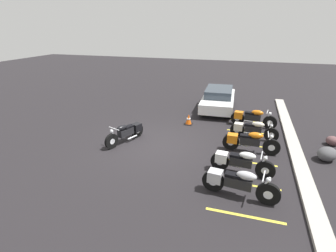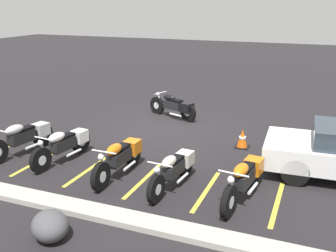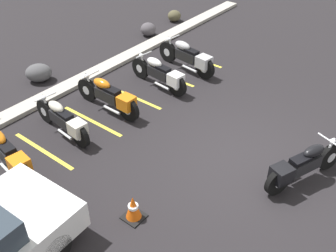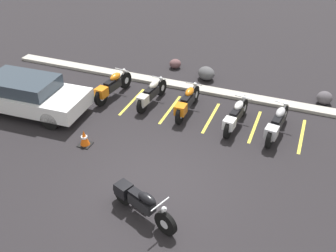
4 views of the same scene
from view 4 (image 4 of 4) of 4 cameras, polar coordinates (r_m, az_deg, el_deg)
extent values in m
plane|color=black|center=(11.04, -1.86, -8.66)|extent=(60.00, 60.00, 0.00)
cylinder|color=black|center=(9.62, -0.34, -13.93)|extent=(0.64, 0.34, 0.64)
cylinder|color=silver|center=(9.62, -0.34, -13.93)|extent=(0.27, 0.20, 0.24)
cylinder|color=black|center=(10.40, -6.56, -9.70)|extent=(0.64, 0.34, 0.64)
cylinder|color=silver|center=(10.40, -6.56, -9.70)|extent=(0.27, 0.20, 0.24)
cube|color=black|center=(9.91, -3.83, -11.01)|extent=(0.79, 0.52, 0.29)
ellipsoid|color=black|center=(9.62, -3.06, -10.45)|extent=(0.60, 0.43, 0.23)
cube|color=black|center=(9.86, -4.55, -9.74)|extent=(0.48, 0.37, 0.08)
cube|color=black|center=(10.25, -6.44, -9.11)|extent=(0.49, 0.47, 0.33)
cylinder|color=silver|center=(9.49, -0.88, -12.54)|extent=(0.26, 0.15, 0.52)
cylinder|color=silver|center=(9.33, -1.16, -11.28)|extent=(0.25, 0.58, 0.04)
sphere|color=silver|center=(9.33, -0.58, -11.99)|extent=(0.14, 0.14, 0.14)
cylinder|color=silver|center=(10.31, -4.18, -11.13)|extent=(0.53, 0.26, 0.07)
cylinder|color=black|center=(15.76, -6.20, 6.62)|extent=(0.21, 0.68, 0.67)
cylinder|color=silver|center=(15.76, -6.20, 6.62)|extent=(0.16, 0.27, 0.26)
cylinder|color=black|center=(14.66, -9.67, 4.14)|extent=(0.21, 0.68, 0.67)
cylinder|color=silver|center=(14.66, -9.67, 4.14)|extent=(0.16, 0.27, 0.26)
cube|color=black|center=(15.10, -8.03, 5.86)|extent=(0.38, 0.80, 0.31)
ellipsoid|color=orange|center=(15.12, -7.66, 7.10)|extent=(0.34, 0.60, 0.24)
cube|color=black|center=(14.88, -8.49, 6.28)|extent=(0.30, 0.48, 0.08)
cube|color=orange|center=(14.61, -9.62, 4.85)|extent=(0.42, 0.45, 0.35)
cylinder|color=silver|center=(15.56, -6.51, 7.31)|extent=(0.10, 0.27, 0.54)
cylinder|color=silver|center=(15.40, -6.71, 8.10)|extent=(0.63, 0.12, 0.04)
sphere|color=silver|center=(15.53, -6.41, 8.02)|extent=(0.14, 0.14, 0.14)
cylinder|color=silver|center=(15.14, -8.95, 4.56)|extent=(0.14, 0.56, 0.07)
cylinder|color=black|center=(15.17, -0.95, 5.60)|extent=(0.17, 0.64, 0.63)
cylinder|color=silver|center=(15.17, -0.95, 5.60)|extent=(0.14, 0.25, 0.24)
cylinder|color=black|center=(14.05, -3.77, 3.09)|extent=(0.17, 0.64, 0.63)
cylinder|color=silver|center=(14.05, -3.77, 3.09)|extent=(0.14, 0.25, 0.24)
cube|color=black|center=(14.50, -2.41, 4.81)|extent=(0.34, 0.75, 0.29)
ellipsoid|color=beige|center=(14.52, -2.07, 6.02)|extent=(0.30, 0.55, 0.23)
cube|color=black|center=(14.28, -2.75, 5.20)|extent=(0.27, 0.44, 0.08)
cube|color=beige|center=(14.00, -3.69, 3.78)|extent=(0.38, 0.41, 0.32)
cylinder|color=silver|center=(14.97, -1.17, 6.26)|extent=(0.08, 0.25, 0.51)
cylinder|color=silver|center=(14.81, -1.28, 7.02)|extent=(0.59, 0.09, 0.03)
sphere|color=silver|center=(14.94, -1.05, 6.95)|extent=(0.13, 0.13, 0.13)
cylinder|color=silver|center=(14.51, -3.30, 3.53)|extent=(0.12, 0.53, 0.07)
cylinder|color=black|center=(14.69, 3.94, 4.62)|extent=(0.13, 0.67, 0.67)
cylinder|color=silver|center=(14.69, 3.94, 4.62)|extent=(0.13, 0.25, 0.25)
cylinder|color=black|center=(13.42, 1.75, 1.65)|extent=(0.13, 0.67, 0.67)
cylinder|color=silver|center=(13.42, 1.75, 1.65)|extent=(0.13, 0.25, 0.25)
cube|color=black|center=(13.93, 2.84, 3.64)|extent=(0.30, 0.77, 0.30)
ellipsoid|color=orange|center=(13.96, 3.16, 4.99)|extent=(0.27, 0.57, 0.24)
cube|color=black|center=(13.69, 2.62, 4.05)|extent=(0.25, 0.45, 0.08)
cube|color=orange|center=(13.36, 1.84, 2.42)|extent=(0.37, 0.41, 0.34)
cylinder|color=silver|center=(14.47, 3.82, 5.31)|extent=(0.06, 0.26, 0.54)
cylinder|color=silver|center=(14.29, 3.78, 6.14)|extent=(0.63, 0.05, 0.04)
sphere|color=silver|center=(14.44, 3.94, 6.07)|extent=(0.14, 0.14, 0.14)
cylinder|color=silver|center=(13.92, 1.90, 2.20)|extent=(0.08, 0.56, 0.07)
cylinder|color=black|center=(14.08, 10.88, 2.63)|extent=(0.19, 0.66, 0.65)
cylinder|color=silver|center=(14.08, 10.88, 2.63)|extent=(0.15, 0.26, 0.25)
cylinder|color=black|center=(12.84, 8.74, -0.42)|extent=(0.19, 0.66, 0.65)
cylinder|color=silver|center=(12.84, 8.74, -0.42)|extent=(0.15, 0.26, 0.25)
cube|color=black|center=(13.34, 9.85, 1.61)|extent=(0.35, 0.77, 0.29)
ellipsoid|color=white|center=(13.37, 10.23, 2.96)|extent=(0.31, 0.57, 0.24)
cube|color=black|center=(13.10, 9.69, 2.00)|extent=(0.28, 0.45, 0.08)
cube|color=white|center=(12.78, 8.89, 0.34)|extent=(0.39, 0.43, 0.33)
cylinder|color=silver|center=(13.86, 10.84, 3.32)|extent=(0.09, 0.26, 0.52)
cylinder|color=silver|center=(13.68, 10.87, 4.13)|extent=(0.61, 0.10, 0.04)
sphere|color=silver|center=(13.83, 11.00, 4.07)|extent=(0.14, 0.14, 0.14)
cylinder|color=silver|center=(13.33, 8.83, 0.20)|extent=(0.13, 0.54, 0.07)
cylinder|color=black|center=(13.98, 16.45, 1.63)|extent=(0.21, 0.69, 0.68)
cylinder|color=silver|center=(13.98, 16.45, 1.63)|extent=(0.16, 0.27, 0.26)
cylinder|color=black|center=(12.65, 14.59, -1.69)|extent=(0.21, 0.69, 0.68)
cylinder|color=silver|center=(12.65, 14.59, -1.69)|extent=(0.16, 0.27, 0.26)
cube|color=black|center=(13.19, 15.61, 0.50)|extent=(0.39, 0.81, 0.31)
ellipsoid|color=#B7B7BC|center=(13.22, 16.03, 1.94)|extent=(0.34, 0.61, 0.25)
cube|color=black|center=(12.93, 15.53, 0.90)|extent=(0.30, 0.48, 0.08)
cube|color=#B7B7BC|center=(12.59, 14.77, -0.88)|extent=(0.42, 0.46, 0.35)
cylinder|color=silver|center=(13.74, 16.50, 2.34)|extent=(0.10, 0.28, 0.55)
cylinder|color=silver|center=(13.56, 16.61, 3.19)|extent=(0.64, 0.12, 0.04)
sphere|color=silver|center=(13.72, 16.69, 3.14)|extent=(0.14, 0.14, 0.14)
cylinder|color=silver|center=(13.16, 14.51, -0.99)|extent=(0.15, 0.57, 0.07)
cylinder|color=black|center=(14.81, -13.43, 3.90)|extent=(0.65, 0.25, 0.64)
cylinder|color=black|center=(13.70, -16.71, 0.77)|extent=(0.65, 0.25, 0.64)
cylinder|color=black|center=(16.34, -21.77, 5.25)|extent=(0.65, 0.25, 0.64)
cube|color=white|center=(14.88, -19.63, 4.02)|extent=(4.38, 2.00, 0.55)
cube|color=#2D3842|center=(14.75, -20.46, 5.78)|extent=(2.48, 1.62, 0.45)
cube|color=#A8A399|center=(15.54, 6.57, 5.04)|extent=(18.00, 0.50, 0.12)
ellipsoid|color=#49494C|center=(16.47, 5.58, 7.61)|extent=(1.01, 1.00, 0.53)
ellipsoid|color=#4A454B|center=(15.73, 21.76, 3.82)|extent=(0.69, 0.70, 0.48)
ellipsoid|color=brown|center=(17.42, 1.06, 9.02)|extent=(0.69, 0.70, 0.40)
cube|color=black|center=(12.79, -11.92, -2.64)|extent=(0.40, 0.40, 0.03)
cone|color=#EA590F|center=(12.64, -12.05, -1.69)|extent=(0.32, 0.32, 0.55)
cylinder|color=white|center=(12.63, -12.07, -1.59)|extent=(0.20, 0.20, 0.06)
cube|color=gold|center=(15.59, -10.39, 4.54)|extent=(0.10, 2.10, 0.00)
cube|color=gold|center=(14.91, -5.25, 3.55)|extent=(0.10, 2.10, 0.00)
cube|color=gold|center=(14.36, 0.33, 2.43)|extent=(0.10, 2.10, 0.00)
cube|color=gold|center=(13.96, 6.27, 1.22)|extent=(0.10, 2.10, 0.00)
cube|color=gold|center=(13.72, 12.49, -0.06)|extent=(0.10, 2.10, 0.00)
cube|color=gold|center=(13.66, 18.84, -1.38)|extent=(0.10, 2.10, 0.00)
camera|label=1|loc=(13.10, 50.48, 10.17)|focal=28.00mm
camera|label=2|loc=(21.11, -1.62, 24.36)|focal=42.00mm
camera|label=3|loc=(10.97, -44.35, 16.60)|focal=42.00mm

